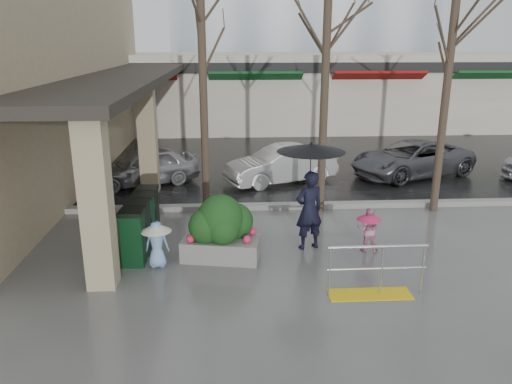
{
  "coord_description": "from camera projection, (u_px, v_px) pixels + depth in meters",
  "views": [
    {
      "loc": [
        -1.38,
        -9.67,
        4.7
      ],
      "look_at": [
        -0.74,
        1.44,
        1.3
      ],
      "focal_mm": 35.0,
      "sensor_mm": 36.0,
      "label": 1
    }
  ],
  "objects": [
    {
      "name": "car_a",
      "position": [
        143.0,
        166.0,
        16.75
      ],
      "size": [
        3.98,
        2.84,
        1.26
      ],
      "primitive_type": "imported",
      "rotation": [
        0.0,
        0.0,
        -1.16
      ],
      "color": "#A2A3A7",
      "rests_on": "ground"
    },
    {
      "name": "tree_midwest",
      "position": [
        327.0,
        18.0,
        12.65
      ],
      "size": [
        3.2,
        3.2,
        7.0
      ],
      "color": "#382B21",
      "rests_on": "ground"
    },
    {
      "name": "car_c",
      "position": [
        412.0,
        158.0,
        17.86
      ],
      "size": [
        4.99,
        3.61,
        1.26
      ],
      "primitive_type": "imported",
      "rotation": [
        0.0,
        0.0,
        -1.19
      ],
      "color": "#56575D",
      "rests_on": "ground"
    },
    {
      "name": "woman",
      "position": [
        310.0,
        184.0,
        11.32
      ],
      "size": [
        1.56,
        1.56,
        2.54
      ],
      "rotation": [
        0.0,
        0.0,
        3.47
      ],
      "color": "black",
      "rests_on": "ground"
    },
    {
      "name": "news_boxes",
      "position": [
        141.0,
        223.0,
        11.56
      ],
      "size": [
        0.59,
        2.25,
        1.25
      ],
      "rotation": [
        0.0,
        0.0,
        -0.04
      ],
      "color": "#0B3217",
      "rests_on": "ground"
    },
    {
      "name": "canopy_slab",
      "position": [
        126.0,
        73.0,
        17.0
      ],
      "size": [
        2.8,
        18.0,
        0.25
      ],
      "primitive_type": "cube",
      "color": "#2D2823",
      "rests_on": "pillar_front"
    },
    {
      "name": "tree_west",
      "position": [
        201.0,
        24.0,
        12.52
      ],
      "size": [
        3.2,
        3.2,
        6.8
      ],
      "color": "#382B21",
      "rests_on": "ground"
    },
    {
      "name": "tree_mideast",
      "position": [
        453.0,
        33.0,
        12.94
      ],
      "size": [
        3.2,
        3.2,
        6.5
      ],
      "color": "#382B21",
      "rests_on": "ground"
    },
    {
      "name": "child_blue",
      "position": [
        157.0,
        239.0,
        10.63
      ],
      "size": [
        0.65,
        0.65,
        1.04
      ],
      "rotation": [
        0.0,
        0.0,
        3.13
      ],
      "color": "#7FABE3",
      "rests_on": "ground"
    },
    {
      "name": "child_pink",
      "position": [
        368.0,
        227.0,
        11.45
      ],
      "size": [
        0.59,
        0.57,
        1.05
      ],
      "rotation": [
        0.0,
        0.0,
        2.88
      ],
      "color": "pink",
      "rests_on": "ground"
    },
    {
      "name": "storefront_row",
      "position": [
        289.0,
        91.0,
        27.35
      ],
      "size": [
        34.0,
        6.74,
        4.0
      ],
      "color": "beige",
      "rests_on": "ground"
    },
    {
      "name": "planter",
      "position": [
        221.0,
        229.0,
        11.01
      ],
      "size": [
        1.82,
        1.14,
        1.48
      ],
      "rotation": [
        0.0,
        0.0,
        -0.18
      ],
      "color": "slate",
      "rests_on": "ground"
    },
    {
      "name": "street_asphalt",
      "position": [
        249.0,
        117.0,
        31.68
      ],
      "size": [
        120.0,
        36.0,
        0.01
      ],
      "primitive_type": "cube",
      "color": "black",
      "rests_on": "ground"
    },
    {
      "name": "curb",
      "position": [
        276.0,
        206.0,
        14.48
      ],
      "size": [
        120.0,
        0.3,
        0.15
      ],
      "primitive_type": "cube",
      "color": "gray",
      "rests_on": "ground"
    },
    {
      "name": "pillar_front",
      "position": [
        96.0,
        202.0,
        9.48
      ],
      "size": [
        0.55,
        0.55,
        3.5
      ],
      "primitive_type": "cube",
      "color": "tan",
      "rests_on": "ground"
    },
    {
      "name": "handrail",
      "position": [
        374.0,
        277.0,
        9.5
      ],
      "size": [
        1.9,
        0.5,
        1.03
      ],
      "color": "yellow",
      "rests_on": "ground"
    },
    {
      "name": "pillar_back",
      "position": [
        148.0,
        138.0,
        15.68
      ],
      "size": [
        0.55,
        0.55,
        3.5
      ],
      "primitive_type": "cube",
      "color": "tan",
      "rests_on": "ground"
    },
    {
      "name": "car_b",
      "position": [
        281.0,
        165.0,
        16.99
      ],
      "size": [
        4.04,
        2.71,
        1.26
      ],
      "primitive_type": "imported",
      "rotation": [
        0.0,
        0.0,
        -1.17
      ],
      "color": "white",
      "rests_on": "ground"
    },
    {
      "name": "ground",
      "position": [
        294.0,
        269.0,
        10.68
      ],
      "size": [
        120.0,
        120.0,
        0.0
      ],
      "primitive_type": "plane",
      "color": "#51514F",
      "rests_on": "ground"
    }
  ]
}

